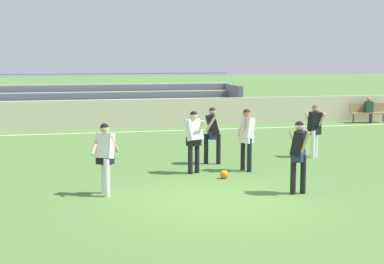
% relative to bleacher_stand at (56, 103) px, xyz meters
% --- Properties ---
extents(ground_plane, '(160.00, 160.00, 0.00)m').
position_rel_bleacher_stand_xyz_m(ground_plane, '(3.62, -15.77, -0.94)').
color(ground_plane, '#517A38').
extents(field_line_sideline, '(44.00, 0.12, 0.01)m').
position_rel_bleacher_stand_xyz_m(field_line_sideline, '(3.62, -3.91, -0.94)').
color(field_line_sideline, white).
rests_on(field_line_sideline, ground).
extents(sideline_wall, '(48.00, 0.16, 1.25)m').
position_rel_bleacher_stand_xyz_m(sideline_wall, '(3.62, -2.53, -0.32)').
color(sideline_wall, beige).
rests_on(sideline_wall, ground).
extents(bleacher_stand, '(17.43, 3.02, 2.29)m').
position_rel_bleacher_stand_xyz_m(bleacher_stand, '(0.00, 0.00, 0.00)').
color(bleacher_stand, '#B2B2B7').
rests_on(bleacher_stand, ground).
extents(bench_centre_sideline, '(1.80, 0.40, 0.90)m').
position_rel_bleacher_stand_xyz_m(bench_centre_sideline, '(14.39, -3.03, -0.40)').
color(bench_centre_sideline, '#99754C').
rests_on(bench_centre_sideline, ground).
extents(spectator_seated, '(0.36, 0.42, 1.21)m').
position_rel_bleacher_stand_xyz_m(spectator_seated, '(14.39, -3.14, -0.24)').
color(spectator_seated, '#2D2D38').
rests_on(spectator_seated, ground).
extents(player_white_deep_cover, '(0.63, 0.48, 1.71)m').
position_rel_bleacher_stand_xyz_m(player_white_deep_cover, '(5.11, -12.80, 0.08)').
color(player_white_deep_cover, black).
rests_on(player_white_deep_cover, ground).
extents(player_white_wide_right, '(0.50, 0.57, 1.68)m').
position_rel_bleacher_stand_xyz_m(player_white_wide_right, '(3.64, -12.78, 0.06)').
color(player_white_wide_right, black).
rests_on(player_white_wide_right, ground).
extents(player_dark_challenging, '(0.49, 0.59, 1.68)m').
position_rel_bleacher_stand_xyz_m(player_dark_challenging, '(5.45, -15.57, 0.06)').
color(player_dark_challenging, black).
rests_on(player_dark_challenging, ground).
extents(player_dark_wide_left, '(0.45, 0.64, 1.64)m').
position_rel_bleacher_stand_xyz_m(player_dark_wide_left, '(7.88, -11.18, 0.03)').
color(player_dark_wide_left, white).
rests_on(player_dark_wide_left, ground).
extents(player_dark_trailing_run, '(0.57, 0.46, 1.66)m').
position_rel_bleacher_stand_xyz_m(player_dark_trailing_run, '(4.48, -11.58, 0.05)').
color(player_dark_trailing_run, black).
rests_on(player_dark_trailing_run, ground).
extents(player_white_dropping_back, '(0.69, 0.47, 1.64)m').
position_rel_bleacher_stand_xyz_m(player_white_dropping_back, '(1.14, -14.68, 0.03)').
color(player_white_dropping_back, white).
rests_on(player_white_dropping_back, ground).
extents(soccer_ball, '(0.22, 0.22, 0.22)m').
position_rel_bleacher_stand_xyz_m(soccer_ball, '(4.26, -13.60, -0.83)').
color(soccer_ball, orange).
rests_on(soccer_ball, ground).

